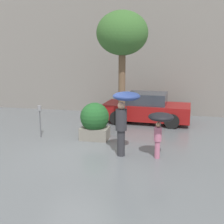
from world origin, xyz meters
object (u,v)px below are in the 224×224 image
parking_meter (40,114)px  street_tree (122,35)px  person_child (160,122)px  planter_box (95,120)px  person_adult (124,109)px  parked_car_near (147,109)px

parking_meter → street_tree: bearing=30.0°
person_child → parking_meter: (-4.57, 1.31, -0.27)m
planter_box → person_adult: person_adult is taller
street_tree → parking_meter: size_ratio=3.87×
street_tree → parking_meter: bearing=-150.0°
person_child → planter_box: bearing=-170.1°
person_adult → person_child: person_adult is taller
planter_box → parking_meter: bearing=-174.5°
street_tree → parking_meter: 4.44m
person_adult → parking_meter: (-3.46, 1.26, -0.60)m
street_tree → person_adult: bearing=-78.3°
person_adult → person_child: bearing=-13.9°
parked_car_near → planter_box: bearing=155.1°
planter_box → person_adult: bearing=-47.1°
parking_meter → planter_box: bearing=5.5°
parked_car_near → street_tree: size_ratio=0.83×
planter_box → person_adult: (1.36, -1.46, 0.77)m
street_tree → parking_meter: (-2.86, -1.65, -2.97)m
person_adult → street_tree: (-0.60, 2.91, 2.37)m
person_child → street_tree: street_tree is taller
planter_box → person_child: (2.46, -1.52, 0.44)m
person_child → parking_meter: person_child is taller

